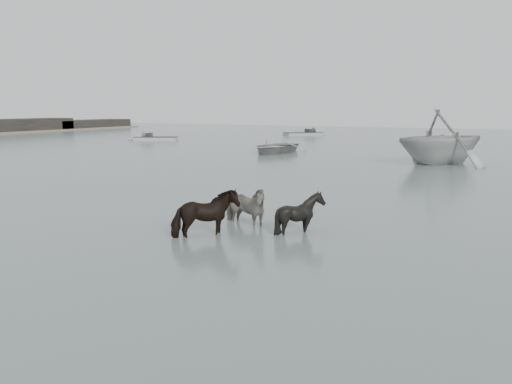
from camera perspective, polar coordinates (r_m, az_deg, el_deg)
ground at (r=14.18m, az=-4.64°, el=-3.59°), size 140.00×140.00×0.00m
pony_pinto at (r=13.90m, az=-1.34°, el=-0.95°), size 1.74×1.07×1.37m
pony_dark at (r=12.60m, az=-5.73°, el=-1.99°), size 1.56×1.69×1.42m
pony_black at (r=13.08m, az=5.08°, el=-1.80°), size 1.34×1.24×1.31m
rowboat_lead at (r=35.96m, az=2.18°, el=5.34°), size 3.83×5.18×1.04m
rowboat_trail at (r=30.76m, az=20.49°, el=6.07°), size 8.02×8.16×3.26m
skiff_outer at (r=49.98m, az=-11.36°, el=6.22°), size 5.85×3.81×0.75m
skiff_mid at (r=49.25m, az=20.90°, el=5.73°), size 3.04×4.74×0.75m
skiff_far at (r=57.78m, az=5.40°, el=6.81°), size 5.19×5.61×0.75m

